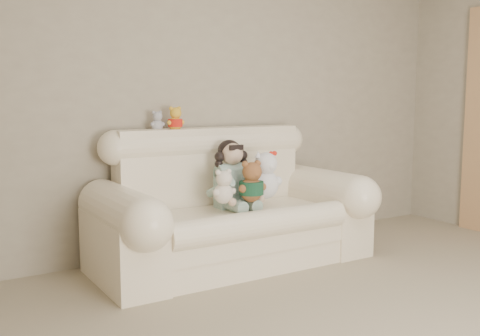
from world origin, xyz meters
name	(u,v)px	position (x,y,z in m)	size (l,w,h in m)	color
wall_back	(235,93)	(0.00, 2.50, 1.30)	(4.50, 4.50, 0.00)	tan
sofa	(233,197)	(-0.32, 2.00, 0.52)	(2.10, 0.95, 1.03)	#FFECCD
seated_child	(232,173)	(-0.29, 2.08, 0.69)	(0.32, 0.39, 0.53)	#336F59
brown_teddy	(251,177)	(-0.26, 1.84, 0.68)	(0.23, 0.18, 0.36)	brown
white_cat	(265,170)	(-0.09, 1.90, 0.72)	(0.28, 0.21, 0.43)	silver
cream_teddy	(223,183)	(-0.46, 1.90, 0.65)	(0.19, 0.15, 0.29)	silver
yellow_mini_bear	(175,117)	(-0.63, 2.34, 1.12)	(0.14, 0.11, 0.22)	yellow
grey_mini_plush	(157,119)	(-0.77, 2.38, 1.10)	(0.12, 0.09, 0.18)	#B1AFB6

